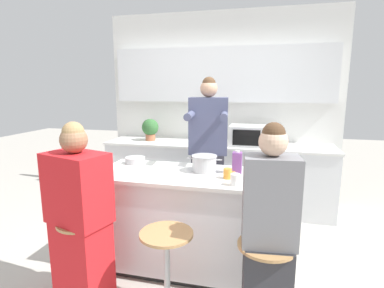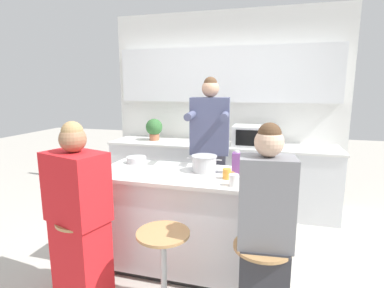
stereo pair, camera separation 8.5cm
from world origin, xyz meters
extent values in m
plane|color=#B2ADA3|center=(0.00, 0.00, 0.00)|extent=(16.00, 16.00, 0.00)
cube|color=silver|center=(0.00, 1.88, 1.35)|extent=(3.31, 0.06, 2.70)
cube|color=silver|center=(0.00, 1.77, 1.83)|extent=(3.05, 0.16, 0.75)
cube|color=silver|center=(0.00, 1.52, 0.43)|extent=(3.05, 0.63, 0.87)
cube|color=silver|center=(0.00, 1.52, 0.88)|extent=(3.08, 0.66, 0.03)
cube|color=black|center=(0.00, 0.00, 0.03)|extent=(1.55, 0.59, 0.06)
cube|color=silver|center=(0.00, 0.00, 0.47)|extent=(1.63, 0.67, 0.82)
cube|color=silver|center=(0.00, 0.00, 0.89)|extent=(1.67, 0.71, 0.03)
cylinder|color=#B7BABC|center=(-0.67, -0.64, 0.34)|extent=(0.04, 0.04, 0.64)
cylinder|color=tan|center=(-0.67, -0.64, 0.67)|extent=(0.37, 0.37, 0.02)
cylinder|color=#B7BABC|center=(0.00, -0.67, 0.34)|extent=(0.04, 0.04, 0.64)
cylinder|color=tan|center=(0.00, -0.67, 0.67)|extent=(0.37, 0.37, 0.02)
cylinder|color=tan|center=(0.67, -0.67, 0.67)|extent=(0.37, 0.37, 0.02)
cube|color=#383842|center=(0.06, 0.56, 0.48)|extent=(0.36, 0.26, 0.97)
cube|color=#474C6B|center=(0.06, 0.56, 1.26)|extent=(0.42, 0.26, 0.58)
cylinder|color=#474C6B|center=(-0.07, 0.27, 1.39)|extent=(0.11, 0.33, 0.07)
cylinder|color=#474C6B|center=(0.25, 0.31, 1.39)|extent=(0.11, 0.33, 0.07)
sphere|color=tan|center=(0.06, 0.56, 1.64)|extent=(0.20, 0.20, 0.18)
sphere|color=#513823|center=(0.06, 0.56, 1.69)|extent=(0.15, 0.15, 0.14)
cube|color=red|center=(-0.68, -0.66, 0.34)|extent=(0.47, 0.37, 0.68)
cube|color=red|center=(-0.68, -0.66, 0.94)|extent=(0.51, 0.40, 0.52)
sphere|color=#936B4C|center=(-0.68, -0.66, 1.29)|extent=(0.24, 0.24, 0.19)
sphere|color=#A37F51|center=(-0.68, -0.66, 1.34)|extent=(0.19, 0.19, 0.15)
cube|color=slate|center=(0.67, -0.66, 0.96)|extent=(0.35, 0.25, 0.57)
sphere|color=#DBB293|center=(0.67, -0.66, 1.33)|extent=(0.19, 0.19, 0.17)
sphere|color=#513823|center=(0.67, -0.66, 1.38)|extent=(0.15, 0.15, 0.14)
cylinder|color=#B7BABC|center=(0.11, 0.08, 0.98)|extent=(0.22, 0.22, 0.14)
cylinder|color=#B7BABC|center=(0.11, 0.08, 1.05)|extent=(0.23, 0.23, 0.01)
cylinder|color=#B7BABC|center=(-0.02, 0.08, 1.02)|extent=(0.05, 0.01, 0.01)
cylinder|color=#B7BABC|center=(0.24, 0.08, 1.02)|extent=(0.05, 0.01, 0.01)
cylinder|color=#B7BABC|center=(-0.62, 0.22, 0.94)|extent=(0.20, 0.20, 0.06)
cylinder|color=orange|center=(0.34, -0.08, 0.95)|extent=(0.07, 0.07, 0.09)
torus|color=orange|center=(0.39, -0.08, 0.95)|extent=(0.04, 0.01, 0.04)
cylinder|color=white|center=(0.42, -0.24, 0.95)|extent=(0.08, 0.08, 0.09)
torus|color=white|center=(0.47, -0.24, 0.96)|extent=(0.04, 0.01, 0.04)
ellipsoid|color=yellow|center=(0.55, 0.11, 0.93)|extent=(0.11, 0.04, 0.05)
ellipsoid|color=yellow|center=(0.52, 0.14, 0.93)|extent=(0.08, 0.10, 0.05)
ellipsoid|color=yellow|center=(0.58, 0.14, 0.93)|extent=(0.09, 0.09, 0.05)
cube|color=#7A428E|center=(0.40, 0.09, 1.00)|extent=(0.08, 0.08, 0.19)
cylinder|color=white|center=(0.40, 0.09, 1.10)|extent=(0.04, 0.04, 0.02)
cube|color=white|center=(0.46, 1.48, 1.03)|extent=(0.55, 0.38, 0.26)
cube|color=black|center=(0.41, 1.29, 1.03)|extent=(0.34, 0.01, 0.20)
cube|color=black|center=(0.66, 1.29, 1.03)|extent=(0.10, 0.01, 0.21)
cylinder|color=#A86042|center=(-0.97, 1.52, 0.94)|extent=(0.14, 0.14, 0.09)
sphere|color=#336633|center=(-0.97, 1.52, 1.09)|extent=(0.24, 0.24, 0.24)
camera|label=1|loc=(0.62, -2.47, 1.65)|focal=28.00mm
camera|label=2|loc=(0.70, -2.45, 1.65)|focal=28.00mm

